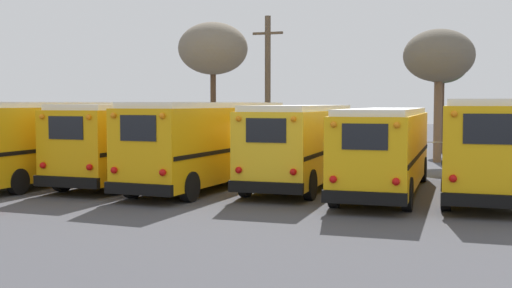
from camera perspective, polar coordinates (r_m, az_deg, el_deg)
The scene contains 12 objects.
ground_plane at distance 24.76m, azimuth 0.02°, elevation -3.79°, with size 160.00×160.00×0.00m, color #424247.
school_bus_0 at distance 27.69m, azimuth -16.89°, elevation 0.48°, with size 2.75×10.89×3.24m.
school_bus_1 at distance 26.67m, azimuth -10.02°, elevation 0.42°, with size 2.77×10.33×3.16m.
school_bus_2 at distance 24.77m, azimuth -3.93°, elevation 0.29°, with size 2.95×10.66×3.24m.
school_bus_3 at distance 24.65m, azimuth 4.06°, elevation 0.15°, with size 2.67×9.46×3.12m.
school_bus_4 at distance 23.24m, azimuth 11.42°, elevation -0.26°, with size 2.65×10.32×3.02m.
school_bus_5 at distance 23.90m, azimuth 19.55°, elevation 0.09°, with size 2.61×10.97×3.33m.
utility_pole at distance 37.12m, azimuth 1.05°, elevation 5.20°, with size 1.80×0.34×8.21m.
bare_tree_0 at distance 42.96m, azimuth 16.26°, elevation 6.74°, with size 3.19×3.19×6.89m.
bare_tree_1 at distance 38.32m, azimuth -3.84°, elevation 8.41°, with size 4.11×4.11×7.98m.
bare_tree_2 at distance 36.21m, azimuth 15.95°, elevation 7.46°, with size 3.79×3.79×7.20m.
fence_line at distance 31.92m, azimuth 4.50°, elevation -0.35°, with size 24.52×0.06×1.42m.
Camera 1 is at (8.05, -23.20, 3.19)m, focal length 45.00 mm.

